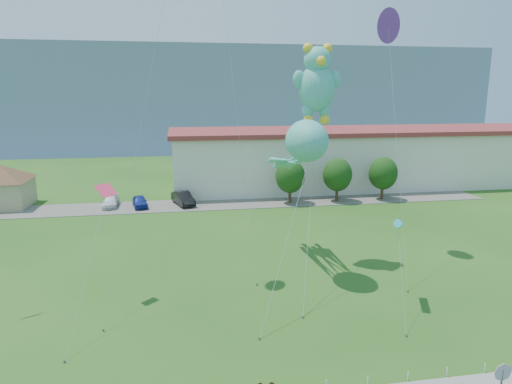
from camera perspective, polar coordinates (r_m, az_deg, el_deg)
ground at (r=23.31m, az=0.06°, el=-22.39°), size 160.00×160.00×0.00m
parking_strip at (r=55.59m, az=-6.08°, el=-1.56°), size 70.00×6.00×0.06m
hill_ridge at (r=138.93m, az=-8.55°, el=11.83°), size 160.00×50.00×25.00m
pavilion at (r=61.41m, az=-29.29°, el=1.10°), size 9.20×9.20×5.00m
warehouse at (r=69.96m, az=15.15°, el=4.35°), size 61.00×15.00×8.20m
stop_sign at (r=22.54m, az=28.40°, el=-19.69°), size 0.80×0.07×2.50m
tree_near at (r=55.41m, az=4.29°, el=1.98°), size 3.60×3.60×5.47m
tree_mid at (r=57.15m, az=10.14°, el=2.14°), size 3.60×3.60×5.47m
tree_far at (r=59.44m, az=15.60°, el=2.26°), size 3.60×3.60×5.47m
parked_car_white at (r=56.76m, az=-17.71°, el=-1.13°), size 1.71×4.19×1.22m
parked_car_blue at (r=55.52m, az=-14.31°, el=-1.16°), size 2.23×4.11×1.33m
parked_car_black at (r=55.59m, az=-9.11°, el=-0.78°), size 3.01×5.05×1.57m
octopus_kite at (r=33.23m, az=5.72°, el=5.32°), size 6.29×15.22×11.49m
teddy_bear_kite at (r=35.67m, az=7.61°, el=13.46°), size 5.40×11.02×16.89m
small_kite_purple at (r=39.56m, az=16.28°, el=18.64°), size 2.70×9.83×19.13m
small_kite_cyan at (r=29.91m, az=17.36°, el=-3.92°), size 1.58×5.42×5.68m
small_kite_pink at (r=29.75m, az=-18.64°, el=-1.53°), size 2.12×8.19×7.68m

